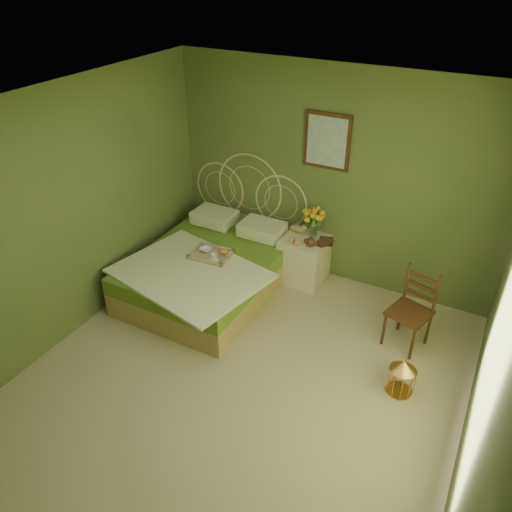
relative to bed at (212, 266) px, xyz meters
The scene contains 14 objects.
floor 1.72m from the bed, 49.65° to the right, with size 4.50×4.50×0.00m, color tan.
ceiling 2.85m from the bed, 49.65° to the right, with size 4.50×4.50×0.00m, color silver.
wall_back 1.76m from the bed, 41.09° to the left, with size 4.00×4.00×0.00m, color #5F6A38.
wall_left 1.86m from the bed, 124.91° to the right, with size 4.50×4.50×0.00m, color #5F6A38.
wall_right 3.50m from the bed, 22.64° to the right, with size 4.50×4.50×0.00m, color #5F6A38.
wall_art 1.99m from the bed, 42.58° to the left, with size 0.54×0.04×0.64m.
bed is the anchor object (origin of this frame).
nightstand 1.15m from the bed, 37.34° to the left, with size 0.53×0.53×1.01m.
chair 2.37m from the bed, ahead, with size 0.48×0.48×0.87m.
birdcage 2.56m from the bed, 13.89° to the right, with size 0.25×0.25×0.38m.
book_lower 1.33m from the bed, 32.93° to the left, with size 0.16×0.22×0.02m, color #381E0F.
book_upper 1.34m from the bed, 32.93° to the left, with size 0.16×0.21×0.02m, color #472819.
cereal_bowl 0.26m from the bed, 115.90° to the right, with size 0.14×0.14×0.03m, color white.
coffee_cup 0.35m from the bed, 49.47° to the right, with size 0.08×0.08×0.07m, color white.
Camera 1 is at (1.77, -2.92, 3.63)m, focal length 35.00 mm.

